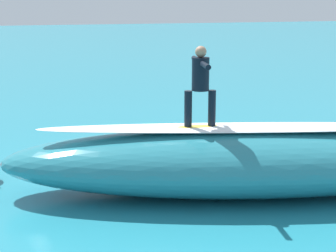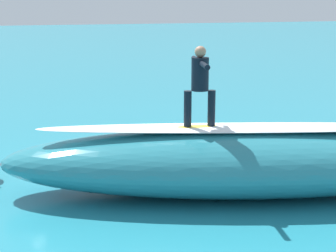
% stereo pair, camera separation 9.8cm
% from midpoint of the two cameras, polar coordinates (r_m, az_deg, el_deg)
% --- Properties ---
extents(ground_plane, '(120.00, 120.00, 0.00)m').
position_cam_midpoint_polar(ground_plane, '(13.57, 1.43, -4.13)').
color(ground_plane, teal).
extents(wave_crest, '(10.21, 4.48, 1.36)m').
position_cam_midpoint_polar(wave_crest, '(11.74, 7.82, -3.60)').
color(wave_crest, teal).
rests_on(wave_crest, ground_plane).
extents(wave_foam_lip, '(8.42, 2.60, 0.08)m').
position_cam_midpoint_polar(wave_foam_lip, '(11.55, 7.93, -0.18)').
color(wave_foam_lip, white).
rests_on(wave_foam_lip, wave_crest).
extents(surfboard_riding, '(1.97, 0.75, 0.08)m').
position_cam_midpoint_polar(surfboard_riding, '(11.43, 3.42, -0.20)').
color(surfboard_riding, yellow).
rests_on(surfboard_riding, wave_crest).
extents(surfer_riding, '(0.64, 1.52, 1.61)m').
position_cam_midpoint_polar(surfer_riding, '(11.24, 3.49, 4.64)').
color(surfer_riding, black).
rests_on(surfer_riding, surfboard_riding).
extents(surfboard_paddling, '(2.27, 1.40, 0.10)m').
position_cam_midpoint_polar(surfboard_paddling, '(14.06, -2.38, -3.29)').
color(surfboard_paddling, '#33B2D1').
rests_on(surfboard_paddling, ground_plane).
extents(surfer_paddling, '(1.58, 0.84, 0.30)m').
position_cam_midpoint_polar(surfer_paddling, '(13.99, -1.89, -2.62)').
color(surfer_paddling, black).
rests_on(surfer_paddling, surfboard_paddling).
extents(foam_patch_near, '(0.91, 0.93, 0.14)m').
position_cam_midpoint_polar(foam_patch_near, '(13.97, 13.65, -3.69)').
color(foam_patch_near, white).
rests_on(foam_patch_near, ground_plane).
extents(foam_patch_mid, '(1.42, 1.38, 0.14)m').
position_cam_midpoint_polar(foam_patch_mid, '(12.53, 5.28, -5.34)').
color(foam_patch_mid, white).
rests_on(foam_patch_mid, ground_plane).
extents(foam_patch_far, '(0.88, 0.90, 0.16)m').
position_cam_midpoint_polar(foam_patch_far, '(15.97, -5.76, -1.19)').
color(foam_patch_far, white).
rests_on(foam_patch_far, ground_plane).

